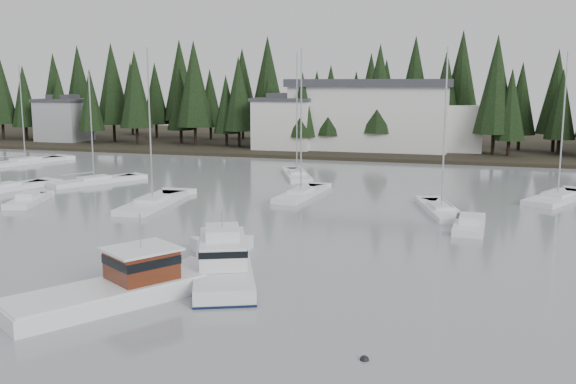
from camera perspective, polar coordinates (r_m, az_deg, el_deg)
name	(u,v)px	position (r m, az deg, el deg)	size (l,w,h in m)	color
far_shore_land	(411,144)	(116.29, 10.87, 4.17)	(240.00, 54.00, 1.00)	black
conifer_treeline	(404,151)	(105.40, 10.26, 3.63)	(200.00, 22.00, 20.00)	black
house_west	(285,122)	(101.74, -0.29, 6.20)	(9.54, 7.42, 8.75)	silver
house_far_west	(64,119)	(122.38, -19.29, 6.14)	(8.48, 7.42, 8.25)	#999EA0
harbor_inn	(383,116)	(101.70, 8.46, 6.73)	(29.50, 11.50, 10.90)	silver
lobster_boat_brown	(114,291)	(33.89, -15.19, -8.49)	(8.23, 10.29, 4.98)	white
cabin_cruiser_center	(223,266)	(36.93, -5.79, -6.53)	(6.91, 10.63, 4.39)	white
sailboat_0	(441,212)	(55.93, 13.46, -1.74)	(4.97, 9.42, 14.36)	white
sailboat_2	(153,204)	(59.11, -11.93, -1.09)	(3.93, 10.82, 14.48)	white
sailboat_3	(94,183)	(73.53, -16.84, 0.81)	(6.90, 9.75, 12.43)	white
sailboat_4	(26,163)	(94.63, -22.29, 2.41)	(5.94, 11.11, 13.81)	white
sailboat_5	(301,195)	(62.37, 1.16, -0.30)	(3.18, 9.79, 14.69)	white
sailboat_7	(557,200)	(65.32, 22.83, -0.62)	(7.07, 10.06, 14.25)	white
sailboat_8	(297,176)	(74.93, 0.78, 1.41)	(6.03, 9.92, 14.83)	white
sailboat_9	(1,190)	(71.61, -24.16, 0.12)	(5.39, 10.74, 11.25)	white
runabout_0	(28,202)	(63.38, -22.08, -0.82)	(4.12, 6.96, 1.42)	white
runabout_1	(469,227)	(50.67, 15.82, -2.98)	(2.41, 6.66, 1.42)	white
mooring_buoy_dark	(364,360)	(26.69, 6.80, -14.61)	(0.38, 0.38, 0.38)	black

